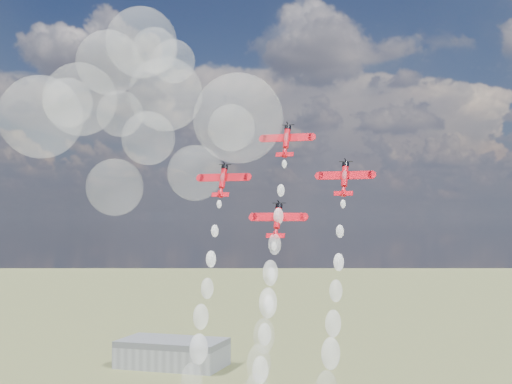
{
  "coord_description": "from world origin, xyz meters",
  "views": [
    {
      "loc": [
        22.5,
        -138.35,
        72.27
      ],
      "look_at": [
        -24.65,
        11.62,
        77.76
      ],
      "focal_mm": 50.0,
      "sensor_mm": 36.0,
      "label": 1
    }
  ],
  "objects_px": {
    "hangar": "(172,353)",
    "plane_right": "(345,178)",
    "plane_slot": "(277,220)",
    "plane_lead": "(286,140)",
    "plane_left": "(223,180)"
  },
  "relations": [
    {
      "from": "hangar",
      "to": "plane_right",
      "type": "bearing_deg",
      "value": -55.65
    },
    {
      "from": "hangar",
      "to": "plane_lead",
      "type": "bearing_deg",
      "value": -58.4
    },
    {
      "from": "plane_left",
      "to": "plane_right",
      "type": "distance_m",
      "value": 27.61
    },
    {
      "from": "plane_left",
      "to": "plane_slot",
      "type": "bearing_deg",
      "value": -15.15
    },
    {
      "from": "plane_lead",
      "to": "plane_left",
      "type": "distance_m",
      "value": 16.85
    },
    {
      "from": "hangar",
      "to": "plane_slot",
      "type": "distance_m",
      "value": 210.17
    },
    {
      "from": "hangar",
      "to": "plane_slot",
      "type": "xyz_separation_m",
      "value": [
        101.35,
        -172.21,
        65.15
      ]
    },
    {
      "from": "hangar",
      "to": "plane_slot",
      "type": "bearing_deg",
      "value": -59.52
    },
    {
      "from": "plane_lead",
      "to": "hangar",
      "type": "bearing_deg",
      "value": 121.6
    },
    {
      "from": "plane_slot",
      "to": "plane_right",
      "type": "bearing_deg",
      "value": 15.15
    },
    {
      "from": "hangar",
      "to": "plane_right",
      "type": "distance_m",
      "value": 217.09
    },
    {
      "from": "hangar",
      "to": "plane_right",
      "type": "relative_size",
      "value": 4.41
    },
    {
      "from": "plane_lead",
      "to": "plane_slot",
      "type": "xyz_separation_m",
      "value": [
        0.0,
        -7.48,
        -17.82
      ]
    },
    {
      "from": "plane_right",
      "to": "hangar",
      "type": "bearing_deg",
      "value": 124.35
    },
    {
      "from": "plane_lead",
      "to": "plane_slot",
      "type": "relative_size",
      "value": 1.0
    }
  ]
}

